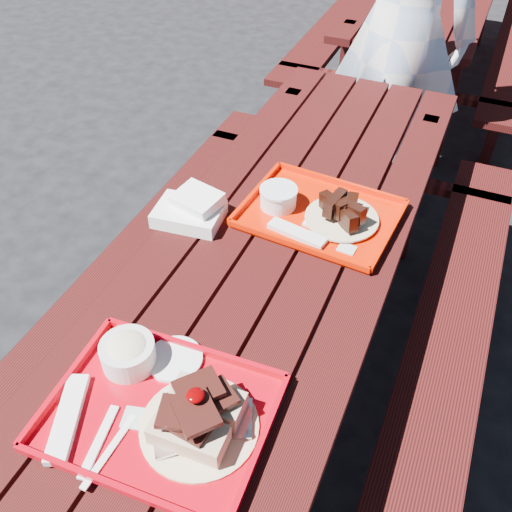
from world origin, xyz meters
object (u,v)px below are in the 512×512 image
Objects in this scene: far_tray at (317,212)px; near_tray at (163,398)px; person at (402,29)px; picnic_table_far at (432,7)px; picnic_table_near at (274,285)px.

near_tray is at bearing -96.86° from far_tray.
person is at bearing 91.33° from far_tray.
far_tray is at bearing 97.01° from person.
picnic_table_far is 4.60× the size of near_tray.
picnic_table_near is 1.00× the size of picnic_table_far.
picnic_table_far is 1.43m from person.
picnic_table_near is 4.71× the size of far_tray.
person reaches higher than far_tray.
picnic_table_near is at bearing -115.32° from far_tray.
picnic_table_far is 2.65m from far_tray.
far_tray is (0.08, 0.16, 0.21)m from picnic_table_near.
far_tray is at bearing -88.32° from picnic_table_far.
person reaches higher than near_tray.
far_tray reaches higher than picnic_table_far.
person reaches higher than picnic_table_near.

